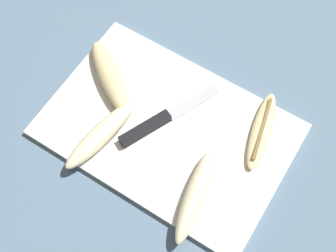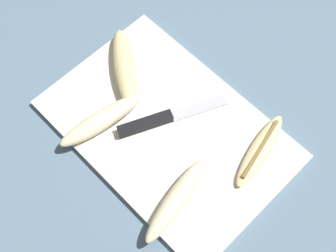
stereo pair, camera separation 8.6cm
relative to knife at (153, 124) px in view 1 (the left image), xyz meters
name	(u,v)px [view 1 (the left image)]	position (x,y,z in m)	size (l,w,h in m)	color
ground_plane	(168,131)	(0.03, 0.01, -0.02)	(4.00, 4.00, 0.00)	slate
cutting_board	(168,130)	(0.03, 0.01, -0.01)	(0.45, 0.30, 0.01)	silver
knife	(153,124)	(0.00, 0.00, 0.00)	(0.11, 0.21, 0.02)	black
banana_pale_long	(195,196)	(0.14, -0.08, 0.01)	(0.07, 0.18, 0.03)	beige
banana_ripe_center	(262,130)	(0.18, 0.10, 0.00)	(0.07, 0.17, 0.02)	beige
banana_bright_far	(101,135)	(-0.07, -0.07, 0.01)	(0.07, 0.18, 0.03)	beige
banana_mellow_near	(110,77)	(-0.12, 0.04, 0.01)	(0.17, 0.14, 0.03)	beige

